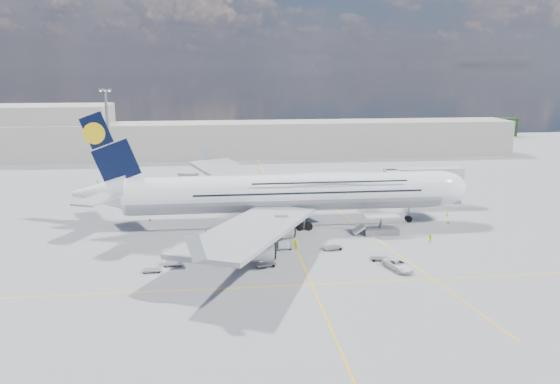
{
  "coord_description": "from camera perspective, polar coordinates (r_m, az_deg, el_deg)",
  "views": [
    {
      "loc": [
        -12.91,
        -93.03,
        31.03
      ],
      "look_at": [
        -1.51,
        8.0,
        7.39
      ],
      "focal_mm": 35.0,
      "sensor_mm": 36.0,
      "label": 1
    }
  ],
  "objects": [
    {
      "name": "taxi_line_cross",
      "position": [
        80.38,
        3.36,
        -9.64
      ],
      "size": [
        120.0,
        0.25,
        0.01
      ],
      "primitive_type": "cube",
      "color": "yellow",
      "rests_on": "ground"
    },
    {
      "name": "crew_tug",
      "position": [
        94.23,
        1.68,
        -5.52
      ],
      "size": [
        1.43,
        1.17,
        1.93
      ],
      "primitive_type": "imported",
      "rotation": [
        0.0,
        0.0,
        -0.42
      ],
      "color": "#B1EA18",
      "rests_on": "ground"
    },
    {
      "name": "taxi_line_main",
      "position": [
        98.91,
        1.39,
        -5.19
      ],
      "size": [
        0.25,
        220.0,
        0.01
      ],
      "primitive_type": "cube",
      "color": "yellow",
      "rests_on": "ground"
    },
    {
      "name": "tree_line",
      "position": [
        240.48,
        6.35,
        6.56
      ],
      "size": [
        160.0,
        6.0,
        8.0
      ],
      "primitive_type": "cube",
      "color": "#193814",
      "rests_on": "ground"
    },
    {
      "name": "dolly_back",
      "position": [
        88.71,
        -11.14,
        -6.97
      ],
      "size": [
        2.88,
        1.56,
        1.81
      ],
      "rotation": [
        0.0,
        0.0,
        -0.01
      ],
      "color": "gray",
      "rests_on": "ground"
    },
    {
      "name": "dolly_row_a",
      "position": [
        87.01,
        -13.25,
        -7.95
      ],
      "size": [
        2.84,
        1.59,
        0.41
      ],
      "rotation": [
        0.0,
        0.0,
        0.04
      ],
      "color": "gray",
      "rests_on": "ground"
    },
    {
      "name": "cone_wing_right_outer",
      "position": [
        87.78,
        -5.04,
        -7.47
      ],
      "size": [
        0.46,
        0.46,
        0.58
      ],
      "color": "#FD450D",
      "rests_on": "ground"
    },
    {
      "name": "cone_tail",
      "position": [
        114.83,
        -13.42,
        -2.8
      ],
      "size": [
        0.48,
        0.48,
        0.62
      ],
      "color": "#FD450D",
      "rests_on": "ground"
    },
    {
      "name": "cargo_loader",
      "position": [
        104.74,
        10.35,
        -3.65
      ],
      "size": [
        8.53,
        3.2,
        3.67
      ],
      "color": "silver",
      "rests_on": "ground"
    },
    {
      "name": "terminal",
      "position": [
        190.12,
        -2.5,
        5.51
      ],
      "size": [
        180.0,
        16.0,
        12.0
      ],
      "primitive_type": "cube",
      "color": "#B2AD9E",
      "rests_on": "ground"
    },
    {
      "name": "service_van",
      "position": [
        87.52,
        12.25,
        -7.44
      ],
      "size": [
        4.08,
        6.12,
        1.56
      ],
      "primitive_type": "imported",
      "rotation": [
        0.0,
        0.0,
        0.29
      ],
      "color": "white",
      "rests_on": "ground"
    },
    {
      "name": "dolly_row_c",
      "position": [
        94.56,
        0.39,
        -5.48
      ],
      "size": [
        2.73,
        1.53,
        1.7
      ],
      "rotation": [
        0.0,
        0.0,
        0.04
      ],
      "color": "gray",
      "rests_on": "ground"
    },
    {
      "name": "catering_truck_outer",
      "position": [
        143.12,
        -9.28,
        1.15
      ],
      "size": [
        7.21,
        5.12,
        3.97
      ],
      "rotation": [
        0.0,
        0.0,
        -0.49
      ],
      "color": "gray",
      "rests_on": "ground"
    },
    {
      "name": "dolly_nose_far",
      "position": [
        91.08,
        10.34,
        -6.84
      ],
      "size": [
        2.97,
        1.87,
        0.41
      ],
      "rotation": [
        0.0,
        0.0,
        -0.14
      ],
      "color": "gray",
      "rests_on": "ground"
    },
    {
      "name": "catering_truck_inner",
      "position": [
        124.27,
        -6.51,
        -0.56
      ],
      "size": [
        6.82,
        2.96,
        3.98
      ],
      "rotation": [
        0.0,
        0.0,
        0.09
      ],
      "color": "gray",
      "rests_on": "ground"
    },
    {
      "name": "crew_wing",
      "position": [
        100.51,
        -7.76,
        -4.47
      ],
      "size": [
        0.82,
        1.16,
        1.83
      ],
      "primitive_type": "imported",
      "rotation": [
        0.0,
        0.0,
        1.19
      ],
      "color": "#BEDE17",
      "rests_on": "ground"
    },
    {
      "name": "light_mast",
      "position": [
        141.78,
        -17.48,
        5.27
      ],
      "size": [
        3.0,
        0.7,
        25.5
      ],
      "color": "gray",
      "rests_on": "ground"
    },
    {
      "name": "crew_loader",
      "position": [
        100.79,
        15.44,
        -4.75
      ],
      "size": [
        1.18,
        1.1,
        1.94
      ],
      "primitive_type": "imported",
      "rotation": [
        0.0,
        0.0,
        -0.51
      ],
      "color": "#DFFF1A",
      "rests_on": "ground"
    },
    {
      "name": "jet_bridge",
      "position": [
        124.08,
        13.84,
        1.47
      ],
      "size": [
        18.8,
        12.1,
        8.5
      ],
      "color": "#B7B7BC",
      "rests_on": "ground"
    },
    {
      "name": "cone_nose",
      "position": [
        114.73,
        17.17,
        -3.06
      ],
      "size": [
        0.45,
        0.45,
        0.57
      ],
      "color": "#FD450D",
      "rests_on": "ground"
    },
    {
      "name": "dolly_row_b",
      "position": [
        87.06,
        -1.56,
        -7.54
      ],
      "size": [
        3.51,
        2.46,
        0.47
      ],
      "rotation": [
        0.0,
        0.0,
        0.26
      ],
      "color": "gray",
      "rests_on": "ground"
    },
    {
      "name": "baggage_tug",
      "position": [
        90.74,
        -3.95,
        -6.37
      ],
      "size": [
        3.15,
        1.6,
        1.92
      ],
      "rotation": [
        0.0,
        0.0,
        -0.06
      ],
      "color": "silver",
      "rests_on": "ground"
    },
    {
      "name": "hangar",
      "position": [
        202.49,
        -22.9,
        5.82
      ],
      "size": [
        40.0,
        22.0,
        18.0
      ],
      "primitive_type": "cube",
      "color": "#B2AD9E",
      "rests_on": "ground"
    },
    {
      "name": "cone_wing_right_inner",
      "position": [
        90.88,
        -0.9,
        -6.7
      ],
      "size": [
        0.42,
        0.42,
        0.54
      ],
      "color": "#FD450D",
      "rests_on": "ground"
    },
    {
      "name": "airliner",
      "position": [
        106.64,
        0.82,
        -0.01
      ],
      "size": [
        77.26,
        79.15,
        23.71
      ],
      "color": "white",
      "rests_on": "ground"
    },
    {
      "name": "cone_wing_left_inner",
      "position": [
        115.35,
        -0.29,
        -2.36
      ],
      "size": [
        0.48,
        0.48,
        0.62
      ],
      "color": "#FD450D",
      "rests_on": "ground"
    },
    {
      "name": "cone_wing_left_outer",
      "position": [
        125.49,
        -6.27,
        -1.18
      ],
      "size": [
        0.44,
        0.44,
        0.56
      ],
      "color": "#FD450D",
      "rests_on": "ground"
    },
    {
      "name": "ground",
      "position": [
        98.91,
        1.39,
        -5.2
      ],
      "size": [
        300.0,
        300.0,
        0.0
      ],
      "primitive_type": "plane",
      "color": "gray",
      "rests_on": "ground"
    },
    {
      "name": "taxi_line_diag",
      "position": [
        110.91,
        7.88,
        -3.28
      ],
      "size": [
        14.16,
        99.06,
        0.01
      ],
      "primitive_type": "cube",
      "rotation": [
        0.0,
        0.0,
        0.14
      ],
      "color": "yellow",
      "rests_on": "ground"
    },
    {
      "name": "dolly_nose_near",
      "position": [
        94.99,
        5.47,
        -5.8
      ],
      "size": [
        3.59,
        2.42,
        0.48
      ],
      "rotation": [
        0.0,
        0.0,
        0.22
      ],
      "color": "gray",
      "rests_on": "ground"
    },
    {
      "name": "crew_nose",
      "position": [
        118.97,
        17.08,
        -2.16
      ],
      "size": [
        0.79,
        0.68,
        1.84
      ],
      "primitive_type": "imported",
      "rotation": [
        0.0,
        0.0,
        0.44
      ],
      "color": "#ACFF1A",
      "rests_on": "ground"
    },
    {
      "name": "crew_van",
      "position": [
        107.83,
        10.51,
        -3.34
      ],
      "size": [
        0.87,
        1.06,
        1.87
      ],
      "primitive_type": "imported",
      "rotation": [
        0.0,
        0.0,
        1.93
      ],
      "color": "#ADEA18",
      "rests_on": "ground"
    }
  ]
}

